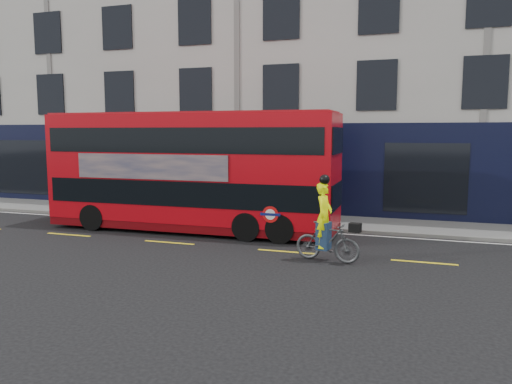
% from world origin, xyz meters
% --- Properties ---
extents(ground, '(120.00, 120.00, 0.00)m').
position_xyz_m(ground, '(0.00, 0.00, 0.00)').
color(ground, black).
rests_on(ground, ground).
extents(pavement, '(60.00, 3.00, 0.12)m').
position_xyz_m(pavement, '(0.00, 6.50, 0.06)').
color(pavement, slate).
rests_on(pavement, ground).
extents(kerb, '(60.00, 0.12, 0.13)m').
position_xyz_m(kerb, '(0.00, 5.00, 0.07)').
color(kerb, slate).
rests_on(kerb, ground).
extents(building_terrace, '(50.00, 10.07, 15.00)m').
position_xyz_m(building_terrace, '(0.00, 12.94, 7.49)').
color(building_terrace, '#B9B7AF').
rests_on(building_terrace, ground).
extents(road_edge_line, '(58.00, 0.10, 0.01)m').
position_xyz_m(road_edge_line, '(0.00, 4.70, 0.00)').
color(road_edge_line, silver).
rests_on(road_edge_line, ground).
extents(lane_dashes, '(58.00, 0.12, 0.01)m').
position_xyz_m(lane_dashes, '(0.00, 1.50, 0.00)').
color(lane_dashes, yellow).
rests_on(lane_dashes, ground).
extents(bus, '(10.80, 2.60, 4.34)m').
position_xyz_m(bus, '(-0.16, 3.61, 2.22)').
color(bus, '#B50710').
rests_on(bus, ground).
extents(cyclist, '(1.94, 0.83, 2.47)m').
position_xyz_m(cyclist, '(5.35, 0.78, 0.83)').
color(cyclist, '#47494C').
rests_on(cyclist, ground).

